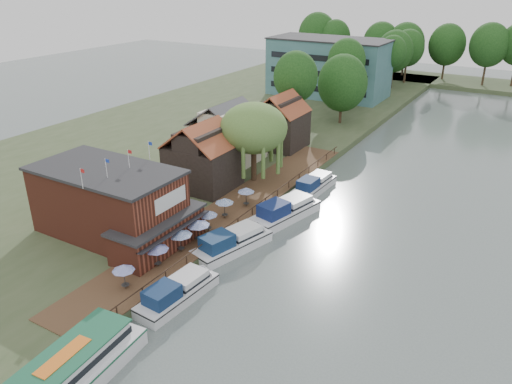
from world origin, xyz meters
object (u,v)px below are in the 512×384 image
Objects in this scene: umbrella_2 at (180,241)px; tour_boat at (59,380)px; umbrella_6 at (246,197)px; cruiser_2 at (286,208)px; cottage_a at (203,155)px; willow at (254,143)px; umbrella_4 at (208,221)px; swan at (122,336)px; umbrella_0 at (124,277)px; umbrella_5 at (225,208)px; cottage_c at (281,121)px; cruiser_3 at (314,183)px; cruiser_0 at (177,289)px; umbrella_1 at (157,255)px; cruiser_1 at (232,240)px; hotel_block at (329,67)px; umbrella_3 at (198,231)px; pub at (123,205)px; cottage_b at (227,131)px.

tour_boat is (3.97, -17.89, -0.75)m from umbrella_2.
umbrella_6 is 4.80m from cruiser_2.
cottage_a is 3.58× the size of umbrella_2.
cruiser_2 is (12.39, -1.01, -3.93)m from cottage_a.
umbrella_4 is (3.13, -14.63, -3.93)m from willow.
swan is at bearing -78.12° from willow.
umbrella_5 is (-0.21, 15.74, 0.00)m from umbrella_0.
cruiser_2 is (11.39, -20.01, -3.93)m from cottage_c.
tour_boat reaches higher than cruiser_2.
umbrella_6 is 0.25× the size of cruiser_3.
umbrella_2 is at bearing -87.14° from umbrella_5.
cottage_a is 0.90× the size of cruiser_0.
cruiser_2 reaches higher than cruiser_0.
cruiser_1 is at bearing 66.01° from umbrella_1.
umbrella_5 is at bearing 90.77° from umbrella_0.
umbrella_2 is at bearing -112.18° from cruiser_1.
umbrella_1 is at bearing 100.93° from tour_boat.
cottage_c is at bearing -77.80° from hotel_block.
umbrella_5 is 26.58m from tour_boat.
cottage_a is 23.34m from cruiser_0.
cruiser_0 is (3.58, -7.88, -1.13)m from umbrella_3.
umbrella_5 is at bearing 54.04° from pub.
swan is at bearing -68.70° from cottage_b.
umbrella_5 reaches higher than swan.
cruiser_2 is at bearing -71.21° from hotel_block.
willow is at bearing -75.96° from cottage_c.
umbrella_4 reaches higher than cruiser_0.
cruiser_2 is at bearing -84.21° from cruiser_3.
tour_boat is at bearing -70.75° from cottage_b.
cottage_b is at bearing 104.52° from tour_boat.
pub is 1.95× the size of cruiser_1.
cottage_a is at bearing 124.43° from cruiser_0.
pub reaches higher than cruiser_2.
willow is 0.74× the size of tour_boat.
cottage_b is 38.88m from swan.
umbrella_6 is at bearing 91.00° from umbrella_3.
umbrella_5 is (6.41, 8.83, -2.36)m from pub.
tour_boat is at bearing -79.64° from umbrella_3.
swan is (-0.79, 6.45, -1.32)m from tour_boat.
umbrella_2 is 5.46× the size of swan.
tour_boat is (4.18, -10.46, -0.75)m from umbrella_0.
cottage_a is 19.59m from umbrella_1.
umbrella_4 is at bearing -105.91° from cruiser_2.
umbrella_1 is 0.96× the size of umbrella_3.
hotel_block is at bearing 121.78° from cruiser_2.
cottage_c reaches higher than swan.
umbrella_5 is at bearing -97.40° from umbrella_6.
cruiser_3 is at bearing 80.83° from umbrella_1.
cruiser_3 is at bearing 79.22° from umbrella_3.
swan is at bearing -74.46° from umbrella_2.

